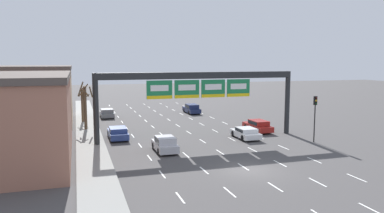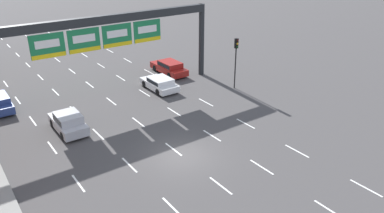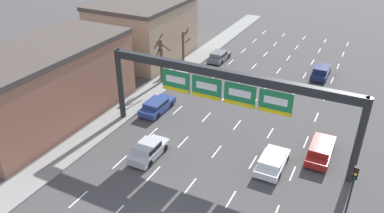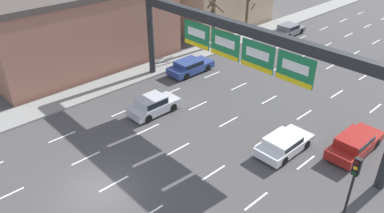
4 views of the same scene
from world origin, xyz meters
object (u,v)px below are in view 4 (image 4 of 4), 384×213
(sign_gantry, at_px, (244,45))
(car_white, at_px, (284,143))
(car_red, at_px, (355,143))
(tree_bare_second, at_px, (213,20))
(car_blue, at_px, (190,66))
(car_silver, at_px, (153,104))
(car_grey, at_px, (289,29))
(traffic_light_near_gantry, at_px, (352,183))
(tree_bare_closest, at_px, (248,13))

(sign_gantry, bearing_deg, car_white, -14.23)
(car_red, relative_size, tree_bare_second, 0.84)
(car_blue, height_order, car_silver, car_silver)
(tree_bare_second, bearing_deg, sign_gantry, -37.95)
(car_white, distance_m, car_grey, 23.79)
(car_silver, bearing_deg, traffic_light_near_gantry, -2.06)
(car_silver, xyz_separation_m, traffic_light_near_gantry, (15.68, -0.56, 2.64))
(sign_gantry, bearing_deg, car_silver, -137.22)
(car_grey, relative_size, tree_bare_closest, 0.83)
(car_blue, distance_m, tree_bare_second, 7.46)
(car_blue, xyz_separation_m, traffic_light_near_gantry, (19.22, -7.69, 2.71))
(car_white, height_order, car_silver, car_silver)
(car_silver, relative_size, tree_bare_closest, 0.79)
(tree_bare_second, bearing_deg, car_white, -31.91)
(car_white, bearing_deg, car_red, 46.40)
(sign_gantry, bearing_deg, car_red, 14.54)
(car_grey, height_order, car_red, car_red)
(traffic_light_near_gantry, height_order, tree_bare_second, tree_bare_second)
(car_red, bearing_deg, car_blue, 178.02)
(sign_gantry, xyz_separation_m, car_grey, (-8.25, 18.59, -5.03))
(sign_gantry, relative_size, car_silver, 5.43)
(car_red, relative_size, tree_bare_closest, 0.94)
(car_blue, relative_size, car_silver, 1.12)
(tree_bare_second, bearing_deg, tree_bare_closest, 91.90)
(car_silver, bearing_deg, car_red, 26.94)
(tree_bare_second, bearing_deg, car_grey, 71.27)
(car_blue, distance_m, traffic_light_near_gantry, 20.88)
(car_silver, height_order, tree_bare_closest, tree_bare_closest)
(car_white, relative_size, tree_bare_second, 0.74)
(car_grey, bearing_deg, car_white, -56.45)
(sign_gantry, distance_m, car_grey, 20.95)
(sign_gantry, relative_size, car_grey, 5.14)
(car_grey, bearing_deg, car_red, -45.28)
(sign_gantry, xyz_separation_m, car_silver, (-4.82, -4.46, -4.96))
(car_white, xyz_separation_m, traffic_light_near_gantry, (5.96, -3.78, 2.76))
(car_white, height_order, car_red, car_red)
(car_white, distance_m, car_red, 4.61)
(sign_gantry, height_order, car_red, sign_gantry)
(traffic_light_near_gantry, relative_size, tree_bare_closest, 0.93)
(car_red, bearing_deg, traffic_light_near_gantry, -68.67)
(car_silver, bearing_deg, car_blue, 116.42)
(car_blue, height_order, car_red, car_red)
(car_grey, distance_m, tree_bare_closest, 5.42)
(sign_gantry, xyz_separation_m, tree_bare_second, (-11.51, 8.98, -2.60))
(sign_gantry, xyz_separation_m, traffic_light_near_gantry, (10.86, -5.02, -2.32))
(car_grey, distance_m, traffic_light_near_gantry, 30.50)
(tree_bare_closest, distance_m, tree_bare_second, 5.95)
(car_grey, height_order, traffic_light_near_gantry, traffic_light_near_gantry)
(tree_bare_closest, bearing_deg, sign_gantry, -51.85)
(traffic_light_near_gantry, bearing_deg, car_red, 111.33)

